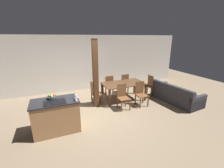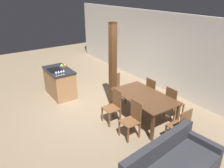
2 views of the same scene
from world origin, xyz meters
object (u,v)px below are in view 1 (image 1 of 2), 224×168
wine_glass_middle (76,96)px  dining_chair_far_left (109,85)px  timber_post (95,74)px  dining_chair_foot_end (148,85)px  dining_chair_far_right (124,83)px  couch (175,95)px  kitchen_island (56,116)px  fruit_bowl (52,97)px  wine_glass_near (77,97)px  wine_glass_end (75,94)px  dining_chair_near_right (141,93)px  dining_chair_near_left (123,96)px  dining_table (124,85)px  wine_glass_far (76,95)px  dining_chair_head_end (95,93)px

wine_glass_middle → dining_chair_far_left: (1.82, 2.25, -0.58)m
timber_post → dining_chair_foot_end: bearing=3.6°
dining_chair_far_right → couch: dining_chair_far_right is taller
dining_chair_foot_end → kitchen_island: bearing=-72.1°
fruit_bowl → wine_glass_near: size_ratio=1.69×
wine_glass_end → dining_chair_near_right: bearing=13.3°
dining_chair_near_left → dining_table: bearing=61.6°
dining_chair_far_left → dining_chair_far_right: same height
kitchen_island → couch: 4.70m
wine_glass_near → wine_glass_end: same height
kitchen_island → dining_chair_near_right: (3.17, 0.57, 0.01)m
kitchen_island → dining_chair_far_left: 3.13m
fruit_bowl → wine_glass_near: 0.79m
fruit_bowl → dining_chair_foot_end: (4.09, 1.11, -0.50)m
wine_glass_middle → dining_chair_near_right: size_ratio=0.17×
dining_chair_near_right → couch: bearing=-9.9°
timber_post → wine_glass_near: bearing=-123.6°
wine_glass_far → dining_chair_far_right: size_ratio=0.17×
dining_chair_near_left → dining_chair_far_left: bearing=90.0°
dining_chair_near_right → wine_glass_middle: bearing=-163.4°
fruit_bowl → wine_glass_far: (0.62, -0.32, 0.08)m
wine_glass_middle → dining_chair_near_left: 2.06m
wine_glass_end → dining_chair_near_right: size_ratio=0.17×
fruit_bowl → dining_chair_head_end: fruit_bowl is taller
wine_glass_near → dining_chair_foot_end: 3.86m
wine_glass_near → couch: 4.25m
dining_chair_near_right → dining_chair_head_end: (-1.66, 0.73, 0.00)m
dining_chair_far_right → dining_chair_head_end: 1.81m
wine_glass_far → wine_glass_end: size_ratio=1.00×
wine_glass_middle → timber_post: (0.95, 1.35, 0.21)m
kitchen_island → dining_chair_far_right: bearing=32.7°
wine_glass_middle → fruit_bowl: bearing=146.9°
dining_chair_near_right → dining_chair_foot_end: bearing=40.4°
wine_glass_end → couch: size_ratio=0.07×
couch → dining_chair_near_left: bearing=77.3°
fruit_bowl → dining_table: size_ratio=0.15×
dining_chair_near_left → dining_chair_far_right: bearing=61.6°
fruit_bowl → dining_table: bearing=21.3°
dining_chair_far_left → couch: 2.90m
wine_glass_far → dining_table: wine_glass_far is taller
dining_table → dining_chair_near_right: bearing=-61.6°
wine_glass_middle → dining_chair_near_right: bearing=16.6°
dining_chair_near_left → dining_chair_far_left: 1.47m
wine_glass_far → dining_chair_foot_end: 3.80m
fruit_bowl → timber_post: size_ratio=0.10×
kitchen_island → wine_glass_far: 0.83m
dining_chair_foot_end → wine_glass_near: bearing=-65.4°
dining_chair_head_end → dining_chair_foot_end: size_ratio=1.00×
fruit_bowl → dining_chair_near_right: size_ratio=0.28×
wine_glass_far → dining_chair_foot_end: size_ratio=0.17×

